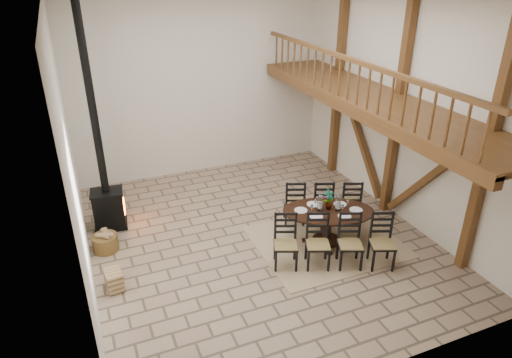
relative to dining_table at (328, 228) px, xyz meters
name	(u,v)px	position (x,y,z in m)	size (l,w,h in m)	color
ground	(258,238)	(-1.27, 0.81, -0.41)	(8.00, 8.00, 0.00)	gray
room_shell	(313,99)	(-0.08, 0.81, 2.61)	(7.02, 8.02, 5.01)	silver
rug	(326,242)	(0.03, 0.08, -0.40)	(3.00, 2.50, 0.02)	tan
dining_table	(328,228)	(0.00, 0.00, 0.00)	(2.71, 2.76, 1.24)	black
wood_stove	(105,184)	(-4.21, 2.54, 0.71)	(0.77, 0.62, 5.00)	black
log_basket	(105,242)	(-4.42, 1.62, -0.21)	(0.53, 0.53, 0.44)	brown
log_stack	(114,280)	(-4.41, 0.24, -0.20)	(0.34, 0.44, 0.41)	#A2895A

